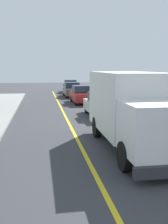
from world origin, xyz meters
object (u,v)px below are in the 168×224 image
(parked_car_mid, at_px, (82,95))
(parked_car_furthest, at_px, (70,86))
(box_truck, at_px, (131,107))
(parked_car_far, at_px, (72,90))
(parked_car_near, at_px, (101,105))

(parked_car_mid, height_order, parked_car_furthest, same)
(box_truck, xyz_separation_m, parked_car_furthest, (0.27, 26.19, -0.97))
(parked_car_furthest, bearing_deg, box_truck, -90.58)
(parked_car_far, distance_m, parked_car_furthest, 5.65)
(parked_car_mid, bearing_deg, parked_car_furthest, 89.28)
(parked_car_near, distance_m, parked_car_far, 12.96)
(parked_car_far, relative_size, parked_car_furthest, 0.99)
(parked_car_furthest, bearing_deg, parked_car_far, -94.28)
(parked_car_near, relative_size, parked_car_far, 1.00)
(parked_car_mid, bearing_deg, box_truck, -90.47)
(box_truck, distance_m, parked_car_far, 20.58)
(box_truck, bearing_deg, parked_car_near, 86.75)
(parked_car_mid, relative_size, parked_car_far, 1.01)
(parked_car_far, xyz_separation_m, parked_car_furthest, (0.42, 5.63, 0.00))
(parked_car_near, bearing_deg, parked_car_furthest, 90.51)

